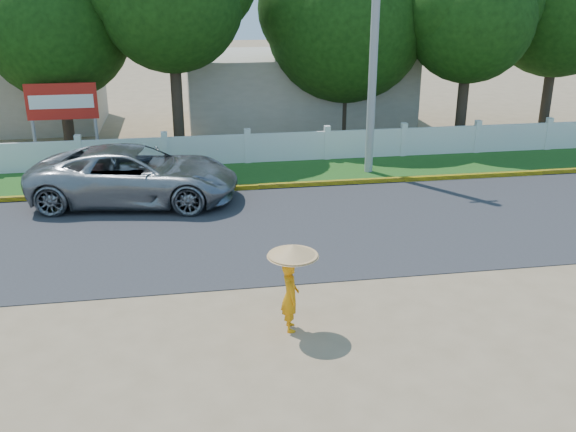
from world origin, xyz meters
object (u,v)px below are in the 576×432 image
object	(u,v)px
monk_with_parasol	(291,275)
billboard	(62,106)
utility_pole	(374,43)
vehicle	(135,175)

from	to	relation	value
monk_with_parasol	billboard	bearing A→B (deg)	115.16
utility_pole	vehicle	world-z (taller)	utility_pole
utility_pole	monk_with_parasol	xyz separation A→B (m)	(-4.50, -10.19, -3.28)
vehicle	billboard	size ratio (longest dim) A/B	2.11
vehicle	monk_with_parasol	bearing A→B (deg)	-148.67
utility_pole	billboard	xyz separation A→B (m)	(-10.68, 2.96, -2.32)
billboard	vehicle	bearing A→B (deg)	-60.62
utility_pole	vehicle	distance (m)	8.92
vehicle	billboard	distance (m)	5.76
billboard	monk_with_parasol	bearing A→B (deg)	-64.84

